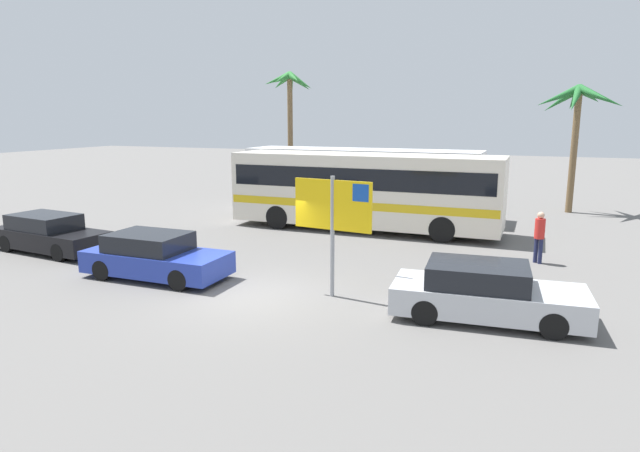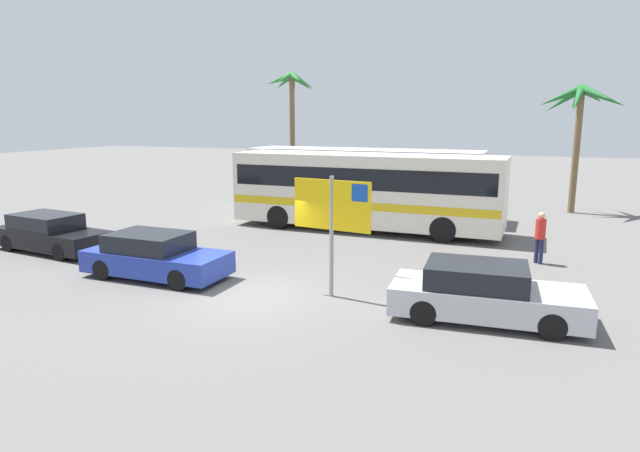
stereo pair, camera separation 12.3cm
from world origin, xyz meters
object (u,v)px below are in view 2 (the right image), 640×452
at_px(car_black, 50,234).
at_px(car_silver, 484,293).
at_px(pedestrian_crossing_lot, 540,233).
at_px(car_blue, 155,256).
at_px(ferry_sign, 333,210).
at_px(bus_front_coach, 366,188).
at_px(bus_rear_coach, 363,178).

distance_m(car_black, car_silver, 14.91).
relative_size(car_black, pedestrian_crossing_lot, 2.71).
relative_size(car_black, car_blue, 1.07).
relative_size(ferry_sign, car_black, 0.70).
xyz_separation_m(bus_front_coach, pedestrian_crossing_lot, (6.86, -3.05, -0.79)).
bearing_deg(car_blue, car_silver, 0.55).
relative_size(bus_front_coach, car_blue, 2.60).
relative_size(bus_rear_coach, ferry_sign, 3.49).
distance_m(bus_rear_coach, car_black, 13.73).
height_order(car_blue, pedestrian_crossing_lot, pedestrian_crossing_lot).
distance_m(ferry_sign, pedestrian_crossing_lot, 7.64).
relative_size(car_silver, car_blue, 1.05).
distance_m(car_black, car_blue, 5.64).
bearing_deg(pedestrian_crossing_lot, ferry_sign, -2.28).
bearing_deg(bus_rear_coach, car_blue, -101.22).
bearing_deg(car_black, car_blue, -6.45).
xyz_separation_m(ferry_sign, car_blue, (-5.51, -0.35, -1.69)).
distance_m(bus_rear_coach, pedestrian_crossing_lot, 10.27).
xyz_separation_m(bus_rear_coach, ferry_sign, (3.07, -11.98, 0.54)).
bearing_deg(bus_rear_coach, car_silver, -60.39).
xyz_separation_m(bus_front_coach, car_blue, (-3.62, -9.03, -1.15)).
height_order(bus_front_coach, car_black, bus_front_coach).
relative_size(bus_front_coach, bus_rear_coach, 1.00).
height_order(car_silver, car_blue, same).
bearing_deg(car_blue, bus_rear_coach, 78.49).
relative_size(bus_rear_coach, car_blue, 2.60).
distance_m(bus_rear_coach, car_silver, 14.06).
distance_m(ferry_sign, car_blue, 5.77).
height_order(bus_rear_coach, pedestrian_crossing_lot, bus_rear_coach).
bearing_deg(ferry_sign, car_blue, -169.58).
distance_m(bus_front_coach, pedestrian_crossing_lot, 7.55).
xyz_separation_m(bus_front_coach, bus_rear_coach, (-1.18, 3.29, 0.00)).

